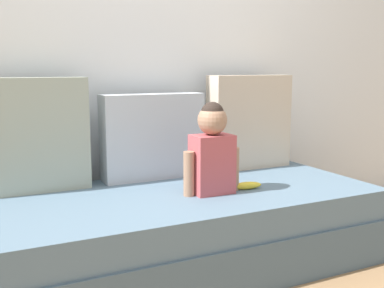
{
  "coord_description": "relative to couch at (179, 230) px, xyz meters",
  "views": [
    {
      "loc": [
        -0.97,
        -2.12,
        1.04
      ],
      "look_at": [
        0.07,
        0.0,
        0.65
      ],
      "focal_mm": 43.31,
      "sensor_mm": 36.0,
      "label": 1
    }
  ],
  "objects": [
    {
      "name": "throw_pillow_left",
      "position": [
        -0.67,
        0.37,
        0.5
      ],
      "size": [
        0.56,
        0.16,
        0.59
      ],
      "primitive_type": "cube",
      "color": "#99A393",
      "rests_on": "couch"
    },
    {
      "name": "throw_pillow_right",
      "position": [
        0.67,
        0.37,
        0.5
      ],
      "size": [
        0.54,
        0.16,
        0.59
      ],
      "primitive_type": "cube",
      "color": "#C1B29E",
      "rests_on": "couch"
    },
    {
      "name": "ground_plane",
      "position": [
        0.0,
        0.0,
        -0.2
      ],
      "size": [
        12.0,
        12.0,
        0.0
      ],
      "primitive_type": "plane",
      "color": "#93704C"
    },
    {
      "name": "banana",
      "position": [
        0.35,
        -0.1,
        0.22
      ],
      "size": [
        0.17,
        0.07,
        0.04
      ],
      "primitive_type": "ellipsoid",
      "rotation": [
        0.0,
        0.0,
        -0.15
      ],
      "color": "yellow",
      "rests_on": "couch"
    },
    {
      "name": "couch",
      "position": [
        0.0,
        0.0,
        0.0
      ],
      "size": [
        2.15,
        0.93,
        0.4
      ],
      "color": "#495F70",
      "rests_on": "ground"
    },
    {
      "name": "back_wall",
      "position": [
        0.0,
        0.6,
        1.1
      ],
      "size": [
        5.35,
        0.1,
        2.6
      ],
      "primitive_type": "cube",
      "color": "silver",
      "rests_on": "ground"
    },
    {
      "name": "throw_pillow_center",
      "position": [
        0.0,
        0.37,
        0.45
      ],
      "size": [
        0.6,
        0.16,
        0.49
      ],
      "primitive_type": "cube",
      "color": "#B2BCC6",
      "rests_on": "couch"
    },
    {
      "name": "toddler",
      "position": [
        0.15,
        -0.08,
        0.43
      ],
      "size": [
        0.32,
        0.15,
        0.47
      ],
      "color": "#B24C51",
      "rests_on": "couch"
    }
  ]
}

